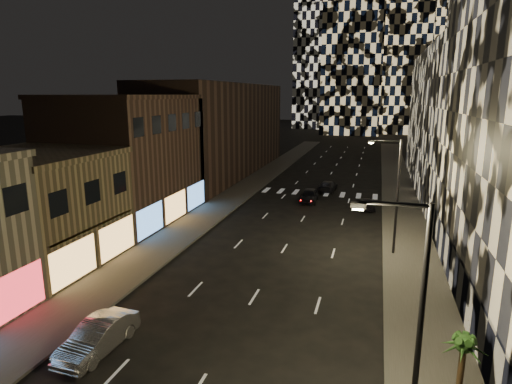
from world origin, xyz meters
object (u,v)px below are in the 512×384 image
Objects in this scene: streetlight_far at (395,189)px; car_dark_rightlane at (366,204)px; streetlight_near at (413,314)px; car_silver_parked at (98,337)px; car_dark_midlane at (309,195)px; car_dark_oncoming at (328,186)px; palm_tree at (463,350)px.

car_dark_rightlane is at bearing 99.55° from streetlight_far.
streetlight_near is at bearing -90.00° from streetlight_far.
car_dark_midlane is at bearing 84.38° from car_silver_parked.
car_dark_midlane is 6.60m from car_dark_oncoming.
car_silver_parked is 1.01× the size of car_dark_oncoming.
car_dark_rightlane is at bearing 72.80° from car_silver_parked.
streetlight_near is at bearing -5.76° from car_silver_parked.
palm_tree is at bearing -83.55° from streetlight_far.
car_silver_parked is 1.03× the size of car_dark_midlane.
car_silver_parked is at bearing 170.67° from streetlight_near.
car_dark_midlane reaches higher than car_silver_parked.
streetlight_near and streetlight_far have the same top height.
car_silver_parked is at bearing -100.83° from car_dark_midlane.
car_dark_oncoming is 40.81m from palm_tree.
car_dark_rightlane is (5.12, -7.93, -0.14)m from car_dark_oncoming.
car_silver_parked is 39.81m from car_dark_oncoming.
car_dark_oncoming is at bearing 75.67° from car_dark_midlane.
streetlight_far reaches higher than car_dark_rightlane.
car_dark_rightlane is 32.09m from palm_tree.
car_dark_oncoming is at bearing 100.11° from streetlight_near.
palm_tree is (10.90, -33.19, 2.38)m from car_dark_midlane.
car_silver_parked is 1.21× the size of car_dark_rightlane.
car_dark_midlane is (5.30, 32.79, 0.00)m from car_silver_parked.
palm_tree is at bearing -88.77° from car_dark_rightlane.
car_dark_midlane is (-8.85, 15.12, -4.56)m from streetlight_far.
streetlight_far is 2.46× the size of palm_tree.
car_dark_oncoming is (1.45, 6.44, -0.10)m from car_dark_midlane.
car_dark_oncoming is (-7.41, 21.55, -4.66)m from streetlight_far.
car_dark_midlane is at bearing 160.61° from car_dark_rightlane.
streetlight_near is 3.56m from palm_tree.
streetlight_far is 2.29× the size of car_dark_rightlane.
streetlight_far is 18.31m from palm_tree.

